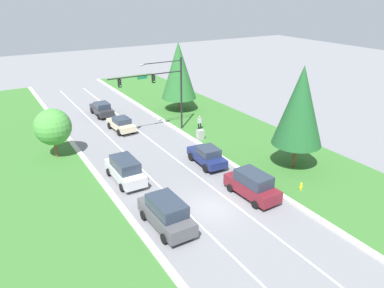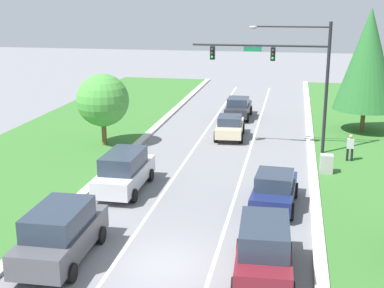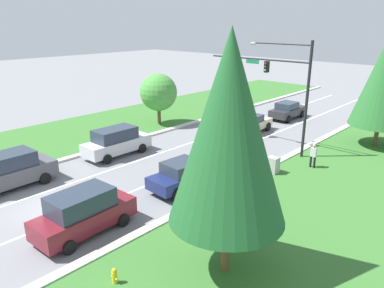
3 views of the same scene
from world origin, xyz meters
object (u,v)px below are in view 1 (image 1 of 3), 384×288
(charcoal_sedan, at_px, (102,109))
(fire_hydrant, at_px, (301,187))
(conifer_near_right_tree, at_px, (300,106))
(pedestrian, at_px, (200,122))
(graphite_suv, at_px, (166,213))
(navy_sedan, at_px, (207,156))
(burgundy_suv, at_px, (252,185))
(conifer_far_right_tree, at_px, (179,71))
(champagne_sedan, at_px, (121,124))
(silver_suv, at_px, (125,170))
(oak_near_left_tree, at_px, (53,127))
(utility_cabinet, at_px, (200,135))
(traffic_signal_mast, at_px, (162,85))

(charcoal_sedan, height_order, fire_hydrant, charcoal_sedan)
(charcoal_sedan, height_order, conifer_near_right_tree, conifer_near_right_tree)
(pedestrian, relative_size, fire_hydrant, 2.41)
(graphite_suv, xyz_separation_m, navy_sedan, (7.55, 6.74, -0.20))
(charcoal_sedan, bearing_deg, burgundy_suv, -81.76)
(fire_hydrant, height_order, conifer_far_right_tree, conifer_far_right_tree)
(champagne_sedan, bearing_deg, silver_suv, -112.44)
(navy_sedan, bearing_deg, fire_hydrant, -60.39)
(burgundy_suv, relative_size, charcoal_sedan, 1.06)
(silver_suv, bearing_deg, oak_near_left_tree, 116.37)
(graphite_suv, distance_m, fire_hydrant, 11.49)
(navy_sedan, bearing_deg, oak_near_left_tree, 146.18)
(pedestrian, height_order, conifer_far_right_tree, conifer_far_right_tree)
(silver_suv, xyz_separation_m, utility_cabinet, (10.16, 4.58, -0.47))
(champagne_sedan, relative_size, pedestrian, 2.61)
(silver_suv, relative_size, conifer_far_right_tree, 0.57)
(traffic_signal_mast, xyz_separation_m, champagne_sedan, (-3.82, 2.84, -4.59))
(graphite_suv, height_order, conifer_far_right_tree, conifer_far_right_tree)
(utility_cabinet, bearing_deg, conifer_far_right_tree, 73.52)
(traffic_signal_mast, distance_m, navy_sedan, 10.45)
(graphite_suv, bearing_deg, pedestrian, 50.47)
(pedestrian, height_order, conifer_near_right_tree, conifer_near_right_tree)
(traffic_signal_mast, bearing_deg, oak_near_left_tree, -176.08)
(champagne_sedan, bearing_deg, pedestrian, -32.58)
(graphite_suv, xyz_separation_m, pedestrian, (11.65, 14.71, -0.14))
(graphite_suv, height_order, pedestrian, graphite_suv)
(fire_hydrant, bearing_deg, burgundy_suv, 162.46)
(navy_sedan, distance_m, charcoal_sedan, 19.13)
(graphite_suv, height_order, utility_cabinet, graphite_suv)
(traffic_signal_mast, height_order, pedestrian, traffic_signal_mast)
(burgundy_suv, bearing_deg, pedestrian, 71.20)
(fire_hydrant, distance_m, oak_near_left_tree, 22.60)
(fire_hydrant, bearing_deg, oak_near_left_tree, 133.02)
(graphite_suv, relative_size, navy_sedan, 1.10)
(graphite_suv, xyz_separation_m, silver_suv, (0.02, 7.56, -0.04))
(champagne_sedan, bearing_deg, utility_cabinet, -51.20)
(silver_suv, distance_m, utility_cabinet, 11.16)
(burgundy_suv, xyz_separation_m, utility_cabinet, (2.72, 11.94, -0.47))
(traffic_signal_mast, xyz_separation_m, burgundy_suv, (-0.32, -15.95, -4.38))
(burgundy_suv, distance_m, conifer_far_right_tree, 23.24)
(champagne_sedan, relative_size, oak_near_left_tree, 0.92)
(conifer_near_right_tree, xyz_separation_m, oak_near_left_tree, (-17.82, 13.03, -2.68))
(graphite_suv, height_order, fire_hydrant, graphite_suv)
(fire_hydrant, bearing_deg, silver_suv, 142.94)
(graphite_suv, height_order, conifer_near_right_tree, conifer_near_right_tree)
(silver_suv, xyz_separation_m, pedestrian, (11.63, 7.15, -0.10))
(oak_near_left_tree, bearing_deg, conifer_far_right_tree, 22.20)
(silver_suv, xyz_separation_m, navy_sedan, (7.53, -0.82, -0.16))
(pedestrian, bearing_deg, conifer_near_right_tree, 100.03)
(navy_sedan, height_order, utility_cabinet, navy_sedan)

